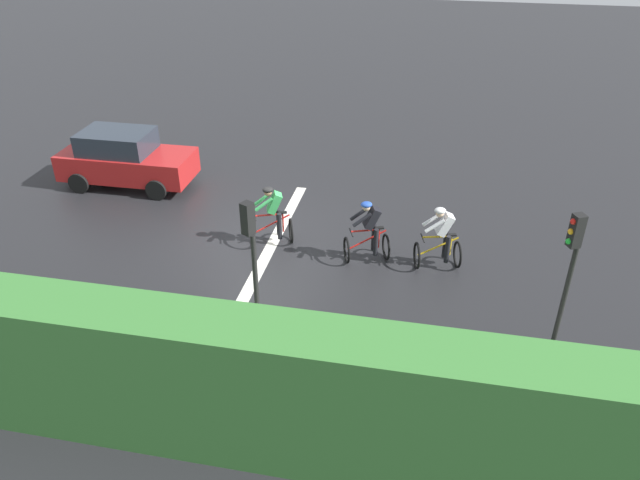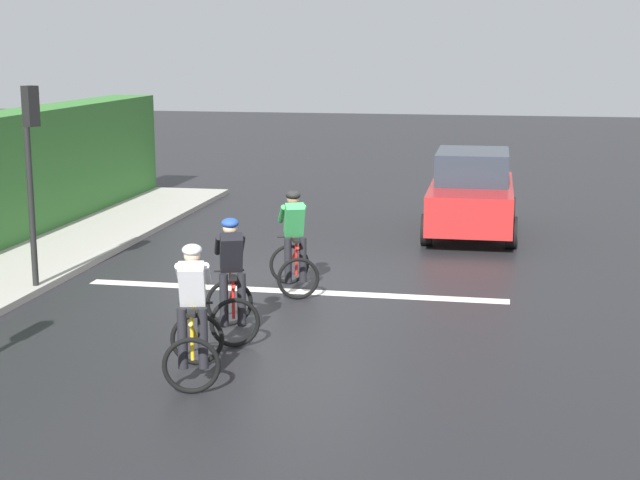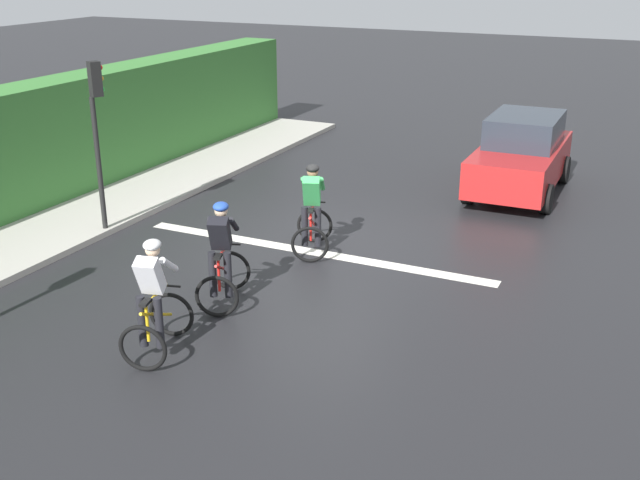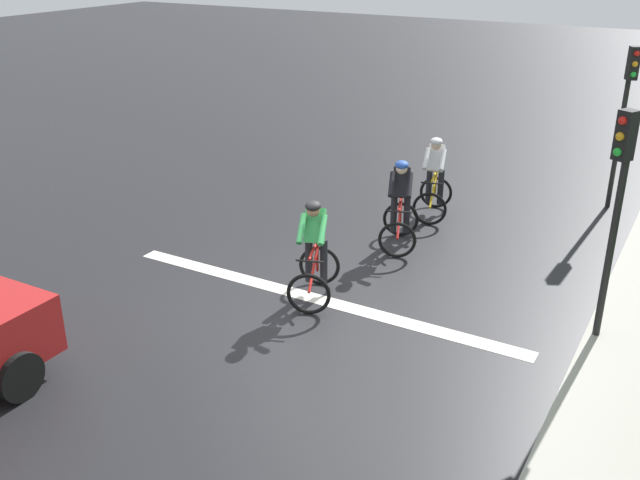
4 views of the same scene
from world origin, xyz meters
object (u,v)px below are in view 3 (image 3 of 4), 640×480
object	(u,v)px
cyclist_second	(222,257)
traffic_light_near_crossing	(97,122)
cyclist_lead	(154,302)
cyclist_mid	(312,212)
car_red	(521,155)

from	to	relation	value
cyclist_second	traffic_light_near_crossing	bearing A→B (deg)	-25.28
cyclist_lead	traffic_light_near_crossing	distance (m)	5.42
cyclist_mid	car_red	world-z (taller)	car_red
cyclist_second	cyclist_mid	world-z (taller)	same
cyclist_mid	car_red	bearing A→B (deg)	-115.76
cyclist_second	cyclist_lead	bearing A→B (deg)	91.01
cyclist_lead	car_red	distance (m)	10.24
cyclist_second	traffic_light_near_crossing	distance (m)	4.43
cyclist_lead	cyclist_mid	world-z (taller)	same
cyclist_second	cyclist_mid	distance (m)	2.58
cyclist_lead	cyclist_second	bearing A→B (deg)	-88.99
car_red	cyclist_second	bearing A→B (deg)	69.82
car_red	cyclist_mid	bearing A→B (deg)	64.24
car_red	traffic_light_near_crossing	world-z (taller)	traffic_light_near_crossing
cyclist_mid	traffic_light_near_crossing	xyz separation A→B (m)	(4.11, 0.77, 1.43)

